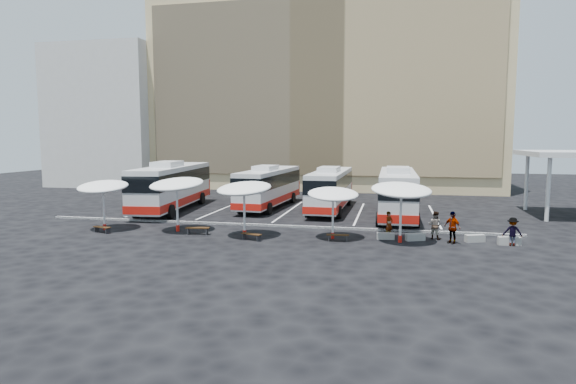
% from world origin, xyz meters
% --- Properties ---
extents(ground, '(120.00, 120.00, 0.00)m').
position_xyz_m(ground, '(0.00, 0.00, 0.00)').
color(ground, black).
rests_on(ground, ground).
extents(sandstone_building, '(42.00, 18.25, 29.60)m').
position_xyz_m(sandstone_building, '(0.00, 31.87, 12.63)').
color(sandstone_building, tan).
rests_on(sandstone_building, ground).
extents(apartment_block, '(14.00, 14.00, 18.00)m').
position_xyz_m(apartment_block, '(-28.00, 28.00, 9.00)').
color(apartment_block, beige).
rests_on(apartment_block, ground).
extents(curb_divider, '(34.00, 0.25, 0.15)m').
position_xyz_m(curb_divider, '(0.00, 0.50, 0.07)').
color(curb_divider, black).
rests_on(curb_divider, ground).
extents(bay_lines, '(24.15, 12.00, 0.01)m').
position_xyz_m(bay_lines, '(0.00, 8.00, 0.01)').
color(bay_lines, white).
rests_on(bay_lines, ground).
extents(bus_0, '(4.23, 13.71, 4.28)m').
position_xyz_m(bus_0, '(-9.97, 6.38, 2.19)').
color(bus_0, silver).
rests_on(bus_0, ground).
extents(bus_1, '(3.34, 12.21, 3.83)m').
position_xyz_m(bus_1, '(-2.20, 9.72, 1.96)').
color(bus_1, silver).
rests_on(bus_1, ground).
extents(bus_2, '(2.93, 12.10, 3.83)m').
position_xyz_m(bus_2, '(3.43, 9.02, 1.96)').
color(bus_2, silver).
rests_on(bus_2, ground).
extents(bus_3, '(3.04, 12.75, 4.04)m').
position_xyz_m(bus_3, '(9.02, 6.41, 2.07)').
color(bus_3, silver).
rests_on(bus_3, ground).
extents(sunshade_0, '(3.73, 3.76, 3.46)m').
position_xyz_m(sunshade_0, '(-10.48, -3.05, 2.94)').
color(sunshade_0, silver).
rests_on(sunshade_0, ground).
extents(sunshade_1, '(4.31, 4.34, 3.71)m').
position_xyz_m(sunshade_1, '(-5.37, -2.51, 3.16)').
color(sunshade_1, silver).
rests_on(sunshade_1, ground).
extents(sunshade_2, '(4.30, 4.33, 3.59)m').
position_xyz_m(sunshade_2, '(-0.47, -3.22, 3.05)').
color(sunshade_2, silver).
rests_on(sunshade_2, ground).
extents(sunshade_3, '(3.88, 3.91, 3.27)m').
position_xyz_m(sunshade_3, '(5.08, -2.69, 2.78)').
color(sunshade_3, silver).
rests_on(sunshade_3, ground).
extents(sunshade_4, '(4.44, 4.47, 3.70)m').
position_xyz_m(sunshade_4, '(9.15, -2.90, 3.14)').
color(sunshade_4, silver).
rests_on(sunshade_4, ground).
extents(wood_bench_0, '(1.40, 0.74, 0.42)m').
position_xyz_m(wood_bench_0, '(-9.98, -4.10, 0.32)').
color(wood_bench_0, black).
rests_on(wood_bench_0, ground).
extents(wood_bench_1, '(1.56, 0.60, 0.47)m').
position_xyz_m(wood_bench_1, '(-3.62, -3.25, 0.36)').
color(wood_bench_1, black).
rests_on(wood_bench_1, ground).
extents(wood_bench_2, '(1.39, 0.80, 0.41)m').
position_xyz_m(wood_bench_2, '(0.29, -4.22, 0.32)').
color(wood_bench_2, black).
rests_on(wood_bench_2, ground).
extents(wood_bench_3, '(1.39, 0.49, 0.42)m').
position_xyz_m(wood_bench_3, '(5.47, -3.36, 0.32)').
color(wood_bench_3, black).
rests_on(wood_bench_3, ground).
extents(conc_bench_0, '(1.10, 0.46, 0.40)m').
position_xyz_m(conc_bench_0, '(8.29, -2.19, 0.20)').
color(conc_bench_0, gray).
rests_on(conc_bench_0, ground).
extents(conc_bench_1, '(1.22, 0.78, 0.44)m').
position_xyz_m(conc_bench_1, '(10.06, -2.20, 0.22)').
color(conc_bench_1, gray).
rests_on(conc_bench_1, ground).
extents(conc_bench_2, '(1.23, 0.80, 0.44)m').
position_xyz_m(conc_bench_2, '(13.54, -1.82, 0.22)').
color(conc_bench_2, gray).
rests_on(conc_bench_2, ground).
extents(conc_bench_3, '(1.28, 0.52, 0.47)m').
position_xyz_m(conc_bench_3, '(15.38, -2.26, 0.24)').
color(conc_bench_3, gray).
rests_on(conc_bench_3, ground).
extents(passenger_0, '(0.68, 0.70, 1.63)m').
position_xyz_m(passenger_0, '(8.48, -1.47, 0.81)').
color(passenger_0, black).
rests_on(passenger_0, ground).
extents(passenger_1, '(1.04, 0.96, 1.73)m').
position_xyz_m(passenger_1, '(11.26, -1.52, 0.86)').
color(passenger_1, black).
rests_on(passenger_1, ground).
extents(passenger_2, '(1.13, 1.12, 1.91)m').
position_xyz_m(passenger_2, '(12.14, -2.53, 0.96)').
color(passenger_2, black).
rests_on(passenger_2, ground).
extents(passenger_3, '(1.13, 0.73, 1.66)m').
position_xyz_m(passenger_3, '(15.48, -2.46, 0.83)').
color(passenger_3, black).
rests_on(passenger_3, ground).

